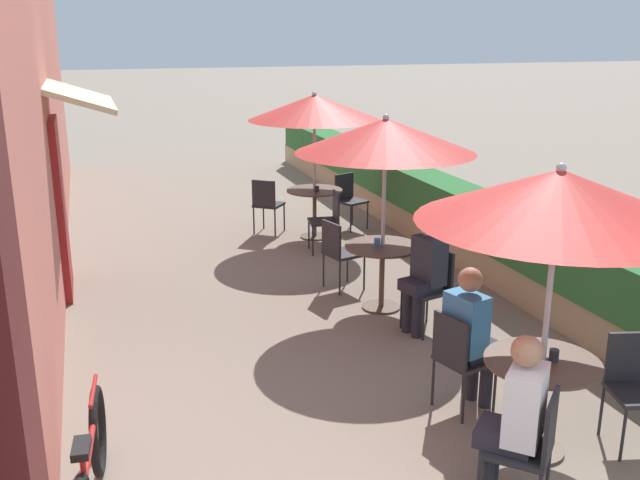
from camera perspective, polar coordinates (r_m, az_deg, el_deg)
name	(u,v)px	position (r m, az deg, el deg)	size (l,w,h in m)	color
cafe_facade_wall	(40,114)	(9.43, -21.50, 9.38)	(0.98, 15.33, 4.20)	#C66B5B
planter_hedge	(427,205)	(10.85, 8.52, 2.78)	(0.60, 14.33, 1.01)	tan
patio_table_near	(540,383)	(5.60, 17.22, -10.88)	(0.85, 0.85, 0.75)	brown
patio_umbrella_near	(559,196)	(5.13, 18.55, 3.33)	(1.96, 1.96, 2.21)	#B7B7BC
cafe_chair_near_left	(459,354)	(6.02, 11.06, -8.95)	(0.49, 0.49, 0.87)	#232328
seated_patron_near_left	(470,332)	(6.02, 11.92, -7.21)	(0.47, 0.41, 1.25)	#23232D
cafe_chair_near_right	(531,443)	(4.95, 16.52, -15.32)	(0.57, 0.57, 0.87)	#232328
seated_patron_near_right	(515,416)	(4.88, 15.36, -13.40)	(0.51, 0.51, 1.25)	#23232D
cafe_chair_near_back	(635,381)	(5.99, 23.89, -10.29)	(0.49, 0.49, 0.87)	#232328
coffee_cup_near	(554,355)	(5.52, 18.22, -8.75)	(0.07, 0.07, 0.09)	#232328
patio_table_mid	(382,261)	(8.07, 5.00, -1.68)	(0.85, 0.85, 0.75)	brown
patio_umbrella_mid	(385,136)	(7.74, 5.26, 8.30)	(1.96, 1.96, 2.21)	#B7B7BC
cafe_chair_mid_left	(339,249)	(8.63, 1.51, -0.75)	(0.49, 0.49, 0.87)	#232328
cafe_chair_mid_right	(432,283)	(7.57, 8.96, -3.44)	(0.49, 0.49, 0.87)	#232328
seated_patron_mid_right	(425,270)	(7.45, 8.37, -2.37)	(0.47, 0.41, 1.25)	#23232D
coffee_cup_mid	(377,242)	(7.96, 4.60, -0.19)	(0.07, 0.07, 0.09)	teal
patio_table_far	(315,201)	(10.84, -0.44, 3.11)	(0.85, 0.85, 0.75)	brown
patio_umbrella_far	(314,107)	(10.61, -0.46, 10.56)	(1.96, 1.96, 2.21)	#B7B7BC
cafe_chair_far_left	(329,217)	(10.14, 0.68, 1.87)	(0.46, 0.46, 0.87)	#232328
cafe_chair_far_right	(349,196)	(11.39, 2.30, 3.50)	(0.52, 0.52, 0.87)	#232328
cafe_chair_far_back	(267,202)	(11.07, -4.28, 3.08)	(0.56, 0.56, 0.87)	#232328
coffee_cup_far	(317,189)	(10.63, -0.26, 4.10)	(0.07, 0.07, 0.09)	#232328
bicycle_leaning	(91,474)	(5.01, -17.84, -17.39)	(0.23, 1.74, 0.74)	black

